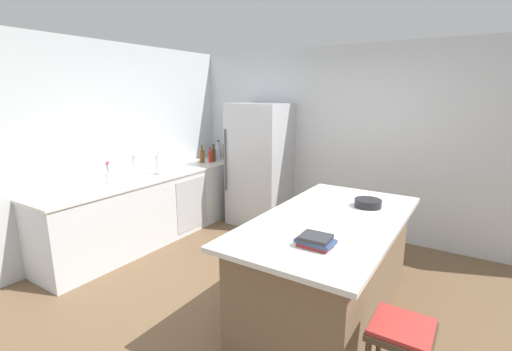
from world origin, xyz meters
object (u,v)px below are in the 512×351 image
refrigerator (260,165)px  sink_faucet (134,166)px  kitchen_island (329,266)px  paper_towel_roll (159,164)px  hot_sauce_bottle (210,156)px  vinegar_bottle (225,151)px  bar_stool (401,342)px  soda_bottle (218,153)px  syrup_bottle (214,155)px  whiskey_bottle (202,156)px  mixing_bowl (368,203)px  cookbook_stack (315,241)px  flower_vase (108,176)px  gin_bottle (219,152)px

refrigerator → sink_faucet: refrigerator is taller
kitchen_island → paper_towel_roll: (-2.61, 0.45, 0.57)m
hot_sauce_bottle → vinegar_bottle: bearing=88.8°
bar_stool → soda_bottle: 4.14m
refrigerator → vinegar_bottle: bearing=169.1°
bar_stool → hot_sauce_bottle: (-3.33, 2.23, 0.47)m
sink_faucet → soda_bottle: bearing=84.8°
paper_towel_roll → syrup_bottle: bearing=88.3°
sink_faucet → syrup_bottle: sink_faucet is taller
hot_sauce_bottle → paper_towel_roll: bearing=-91.7°
refrigerator → syrup_bottle: bearing=-170.9°
bar_stool → soda_bottle: (-3.32, 2.42, 0.51)m
whiskey_bottle → mixing_bowl: whiskey_bottle is taller
vinegar_bottle → syrup_bottle: (-0.01, -0.28, -0.02)m
bar_stool → mixing_bowl: mixing_bowl is taller
hot_sauce_bottle → cookbook_stack: size_ratio=0.87×
paper_towel_roll → mixing_bowl: paper_towel_roll is taller
mixing_bowl → syrup_bottle: bearing=158.6°
kitchen_island → whiskey_bottle: size_ratio=7.80×
kitchen_island → soda_bottle: (-2.57, 1.66, 0.56)m
bar_stool → syrup_bottle: syrup_bottle is taller
mixing_bowl → vinegar_bottle: bearing=153.7°
whiskey_bottle → flower_vase: bearing=-91.4°
soda_bottle → hot_sauce_bottle: (-0.01, -0.19, -0.03)m
syrup_bottle → cookbook_stack: (2.70, -2.17, -0.05)m
bar_stool → cookbook_stack: 0.79m
kitchen_island → sink_faucet: sink_faucet is taller
whiskey_bottle → refrigerator: bearing=19.2°
paper_towel_roll → hot_sauce_bottle: size_ratio=1.33×
soda_bottle → cookbook_stack: soda_bottle is taller
flower_vase → vinegar_bottle: vinegar_bottle is taller
mixing_bowl → soda_bottle: bearing=156.7°
soda_bottle → whiskey_bottle: size_ratio=1.19×
hot_sauce_bottle → whiskey_bottle: 0.13m
gin_bottle → soda_bottle: 0.11m
kitchen_island → syrup_bottle: syrup_bottle is taller
sink_faucet → cookbook_stack: bearing=-14.6°
paper_towel_roll → bar_stool: bearing=-19.8°
hot_sauce_bottle → mixing_bowl: size_ratio=0.94×
bar_stool → flower_vase: flower_vase is taller
flower_vase → soda_bottle: (0.13, 1.92, 0.03)m
sink_faucet → kitchen_island: bearing=-2.6°
kitchen_island → paper_towel_roll: bearing=170.3°
kitchen_island → paper_towel_roll: 2.71m
kitchen_island → refrigerator: (-1.78, 1.69, 0.45)m
bar_stool → sink_faucet: sink_faucet is taller
syrup_bottle → cookbook_stack: size_ratio=1.03×
kitchen_island → hot_sauce_bottle: 3.02m
vinegar_bottle → gin_bottle: (-0.06, -0.09, -0.00)m
kitchen_island → gin_bottle: size_ratio=6.64×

